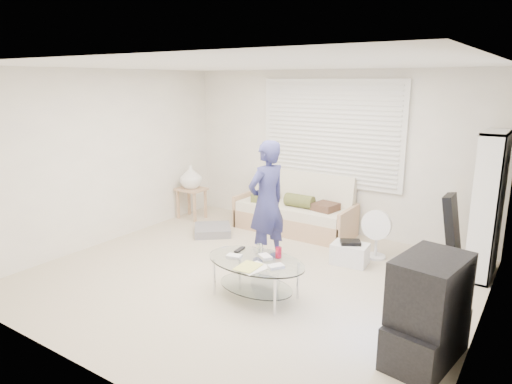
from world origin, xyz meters
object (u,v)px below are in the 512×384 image
Objects in this scene: futon_sofa at (295,212)px; tv_unit at (428,311)px; bookshelf at (487,205)px; coffee_table at (256,267)px.

futon_sofa is 3.55m from tv_unit.
coffee_table is (-1.97, -2.03, -0.54)m from bookshelf.
tv_unit is 0.79× the size of coffee_table.
bookshelf is 1.49× the size of coffee_table.
futon_sofa is 2.79m from bookshelf.
bookshelf is 2.24m from tv_unit.
bookshelf is (2.72, -0.22, 0.59)m from futon_sofa.
tv_unit reaches higher than futon_sofa.
tv_unit is (2.60, -2.42, 0.15)m from futon_sofa.
tv_unit reaches higher than coffee_table.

